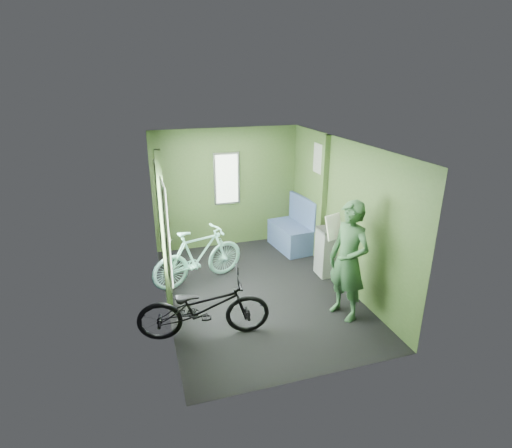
# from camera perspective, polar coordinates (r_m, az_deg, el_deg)

# --- Properties ---
(room) EXTENTS (4.00, 4.02, 2.31)m
(room) POSITION_cam_1_polar(r_m,az_deg,el_deg) (5.80, -0.17, 2.87)
(room) COLOR black
(room) RESTS_ON ground
(bicycle_black) EXTENTS (1.76, 0.90, 0.94)m
(bicycle_black) POSITION_cam_1_polar(r_m,az_deg,el_deg) (5.43, -7.24, -15.64)
(bicycle_black) COLOR black
(bicycle_black) RESTS_ON ground
(bicycle_mint) EXTENTS (1.66, 0.96, 0.98)m
(bicycle_mint) POSITION_cam_1_polar(r_m,az_deg,el_deg) (6.69, -8.00, -8.22)
(bicycle_mint) COLOR #88DAC7
(bicycle_mint) RESTS_ON ground
(passenger) EXTENTS (0.59, 0.74, 1.68)m
(passenger) POSITION_cam_1_polar(r_m,az_deg,el_deg) (5.54, 13.07, -5.16)
(passenger) COLOR #294C2E
(passenger) RESTS_ON ground
(waste_box) EXTENTS (0.25, 0.34, 0.84)m
(waste_box) POSITION_cam_1_polar(r_m,az_deg,el_deg) (6.79, 9.91, -3.95)
(waste_box) COLOR gray
(waste_box) RESTS_ON ground
(bench_seat) EXTENTS (0.65, 1.03, 1.02)m
(bench_seat) POSITION_cam_1_polar(r_m,az_deg,el_deg) (7.79, 5.18, -1.37)
(bench_seat) COLOR navy
(bench_seat) RESTS_ON ground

